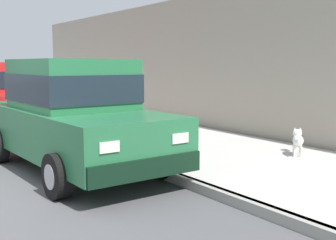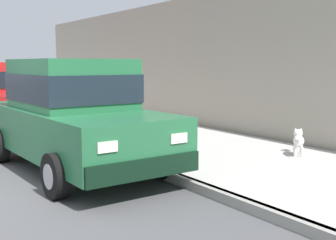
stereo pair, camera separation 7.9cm
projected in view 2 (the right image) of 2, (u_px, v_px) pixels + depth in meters
curb at (140, 165)px, 7.77m from camera, size 0.16×64.00×0.14m
sidewalk at (219, 153)px, 8.76m from camera, size 3.60×64.00×0.14m
car_green_sedan at (73, 114)px, 7.62m from camera, size 2.15×4.66×1.92m
dog_white at (298, 140)px, 8.25m from camera, size 0.59×0.55×0.49m
building_facade at (179, 64)px, 13.26m from camera, size 0.50×20.00×3.69m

